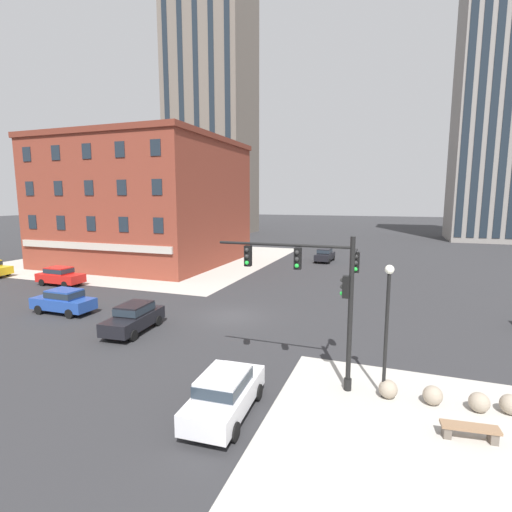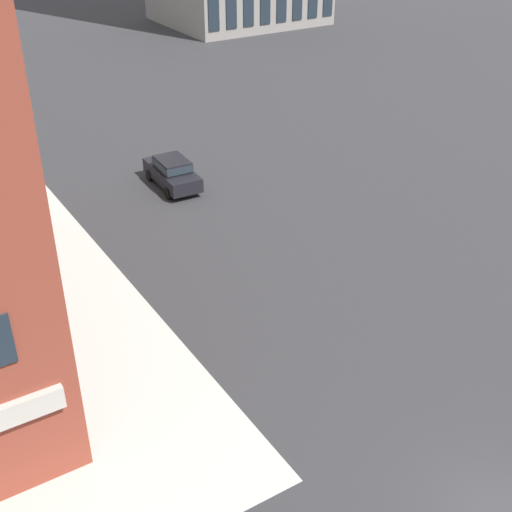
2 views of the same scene
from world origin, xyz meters
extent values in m
plane|color=#2D2D30|center=(0.00, 0.00, 0.00)|extent=(320.00, 320.00, 0.00)
cube|color=#B7B2A8|center=(-20.00, 20.00, 0.00)|extent=(32.00, 32.00, 0.02)
cylinder|color=black|center=(8.59, -7.74, 0.25)|extent=(0.32, 0.32, 0.50)
cylinder|color=black|center=(8.59, -7.74, 3.22)|extent=(0.20, 0.20, 6.43)
cylinder|color=black|center=(5.71, -7.74, 5.99)|extent=(5.76, 0.12, 0.12)
cylinder|color=black|center=(8.59, -6.84, 5.69)|extent=(0.11, 1.80, 0.11)
cube|color=black|center=(6.37, -7.74, 5.44)|extent=(0.28, 0.28, 0.90)
sphere|color=#282828|center=(6.37, -7.90, 5.72)|extent=(0.18, 0.18, 0.18)
sphere|color=#282828|center=(6.37, -7.90, 5.44)|extent=(0.18, 0.18, 0.18)
sphere|color=green|center=(6.37, -7.90, 5.16)|extent=(0.18, 0.18, 0.18)
cube|color=black|center=(4.16, -7.74, 5.44)|extent=(0.28, 0.28, 0.90)
sphere|color=#282828|center=(4.16, -7.90, 5.72)|extent=(0.18, 0.18, 0.18)
sphere|color=#282828|center=(4.16, -7.90, 5.44)|extent=(0.18, 0.18, 0.18)
sphere|color=green|center=(4.16, -7.90, 5.16)|extent=(0.18, 0.18, 0.18)
cube|color=black|center=(8.39, -7.74, 4.39)|extent=(0.28, 0.28, 0.90)
sphere|color=#282828|center=(8.23, -7.74, 4.67)|extent=(0.18, 0.18, 0.18)
sphere|color=#282828|center=(8.23, -7.74, 4.39)|extent=(0.18, 0.18, 0.18)
sphere|color=green|center=(8.23, -7.74, 4.11)|extent=(0.18, 0.18, 0.18)
cube|color=black|center=(8.59, -6.04, 5.14)|extent=(0.28, 0.28, 0.90)
sphere|color=#282828|center=(8.59, -6.20, 5.42)|extent=(0.18, 0.18, 0.18)
sphere|color=#282828|center=(8.59, -6.20, 5.14)|extent=(0.18, 0.18, 0.18)
sphere|color=green|center=(8.59, -6.20, 4.86)|extent=(0.18, 0.18, 0.18)
sphere|color=gray|center=(10.18, -7.84, 0.37)|extent=(0.73, 0.73, 0.73)
sphere|color=gray|center=(11.82, -7.77, 0.37)|extent=(0.73, 0.73, 0.73)
sphere|color=gray|center=(13.41, -7.74, 0.37)|extent=(0.73, 0.73, 0.73)
sphere|color=gray|center=(14.47, -7.51, 0.37)|extent=(0.73, 0.73, 0.73)
cube|color=#8E6B4C|center=(12.78, -9.77, 0.44)|extent=(1.84, 0.68, 0.10)
cube|color=#665B51|center=(12.08, -9.84, 0.20)|extent=(0.28, 0.43, 0.39)
cube|color=#665B51|center=(13.47, -9.69, 0.20)|extent=(0.28, 0.43, 0.39)
cylinder|color=black|center=(10.00, -7.82, 2.52)|extent=(0.14, 0.14, 5.04)
sphere|color=white|center=(10.00, -7.82, 5.22)|extent=(0.36, 0.36, 0.36)
cube|color=silver|center=(4.57, -11.16, 0.70)|extent=(1.98, 4.48, 0.76)
cube|color=silver|center=(4.57, -11.31, 1.38)|extent=(1.60, 2.18, 0.60)
cube|color=#232D38|center=(4.57, -11.31, 1.38)|extent=(1.64, 2.27, 0.40)
cylinder|color=black|center=(3.66, -9.84, 0.32)|extent=(0.25, 0.65, 0.64)
cylinder|color=black|center=(5.33, -9.76, 0.32)|extent=(0.25, 0.65, 0.64)
cylinder|color=black|center=(3.80, -12.57, 0.32)|extent=(0.25, 0.65, 0.64)
cylinder|color=black|center=(5.47, -12.48, 0.32)|extent=(0.25, 0.65, 0.64)
cube|color=black|center=(2.01, 24.89, 0.70)|extent=(1.98, 4.48, 0.76)
cube|color=black|center=(2.00, 24.74, 1.38)|extent=(1.60, 2.19, 0.60)
cube|color=#232D38|center=(2.00, 24.74, 1.38)|extent=(1.64, 2.27, 0.40)
cylinder|color=black|center=(1.24, 26.30, 0.32)|extent=(0.25, 0.65, 0.64)
cylinder|color=black|center=(2.91, 26.21, 0.32)|extent=(0.25, 0.65, 0.64)
cylinder|color=black|center=(1.10, 23.57, 0.32)|extent=(0.25, 0.65, 0.64)
cylinder|color=black|center=(2.77, 23.49, 0.32)|extent=(0.25, 0.65, 0.64)
cube|color=#23479E|center=(-11.32, -3.34, 0.70)|extent=(4.41, 1.78, 0.76)
cube|color=#23479E|center=(-11.17, -3.35, 1.38)|extent=(2.12, 1.51, 0.60)
cube|color=#232D38|center=(-11.17, -3.35, 1.38)|extent=(2.21, 1.54, 0.40)
cylinder|color=black|center=(-12.69, -4.17, 0.32)|extent=(0.64, 0.22, 0.64)
cylinder|color=black|center=(-12.69, -2.50, 0.32)|extent=(0.64, 0.22, 0.64)
cylinder|color=black|center=(-9.96, -4.19, 0.32)|extent=(0.64, 0.22, 0.64)
cylinder|color=black|center=(-9.96, -2.51, 0.32)|extent=(0.64, 0.22, 0.64)
cube|color=black|center=(-4.30, -4.86, 0.70)|extent=(2.10, 4.52, 0.76)
cube|color=black|center=(-4.31, -4.71, 1.38)|extent=(1.65, 2.22, 0.60)
cube|color=#232D38|center=(-4.31, -4.71, 1.38)|extent=(1.70, 2.31, 0.40)
cylinder|color=black|center=(-3.36, -6.15, 0.32)|extent=(0.27, 0.66, 0.64)
cylinder|color=black|center=(-5.03, -6.28, 0.32)|extent=(0.27, 0.66, 0.64)
cylinder|color=black|center=(-3.58, -3.44, 0.32)|extent=(0.27, 0.66, 0.64)
cylinder|color=black|center=(-5.24, -3.56, 0.32)|extent=(0.27, 0.66, 0.64)
cylinder|color=black|center=(-27.28, 4.72, 0.32)|extent=(0.65, 0.26, 0.64)
cube|color=red|center=(-18.56, 3.25, 0.70)|extent=(4.43, 1.84, 0.76)
cube|color=red|center=(-18.71, 3.26, 1.38)|extent=(2.14, 1.53, 0.60)
cube|color=#232D38|center=(-18.71, 3.26, 1.38)|extent=(2.23, 1.57, 0.40)
cylinder|color=black|center=(-17.18, 4.06, 0.32)|extent=(0.64, 0.23, 0.64)
cylinder|color=black|center=(-17.22, 2.39, 0.32)|extent=(0.64, 0.23, 0.64)
cylinder|color=black|center=(-19.91, 4.11, 0.32)|extent=(0.64, 0.23, 0.64)
cylinder|color=black|center=(-19.94, 2.44, 0.32)|extent=(0.64, 0.23, 0.64)
cube|color=brown|center=(-19.04, 17.58, 7.18)|extent=(20.08, 19.16, 14.36)
cube|color=brown|center=(-19.04, 17.58, 14.66)|extent=(20.48, 19.54, 0.60)
cube|color=#B7B2A8|center=(-19.04, 7.88, 3.05)|extent=(19.07, 0.24, 0.70)
cube|color=#1E2833|center=(-27.07, 7.96, 5.39)|extent=(1.10, 0.08, 1.50)
cube|color=#1E2833|center=(-23.05, 7.96, 5.39)|extent=(1.10, 0.08, 1.50)
cube|color=#1E2833|center=(-19.04, 7.96, 5.39)|extent=(1.10, 0.08, 1.50)
cube|color=#1E2833|center=(-15.02, 7.96, 5.39)|extent=(1.10, 0.08, 1.50)
cube|color=#1E2833|center=(-11.01, 7.96, 5.39)|extent=(1.10, 0.08, 1.50)
cube|color=#1E2833|center=(-27.07, 7.96, 8.98)|extent=(1.10, 0.08, 1.50)
cube|color=#1E2833|center=(-23.05, 7.96, 8.98)|extent=(1.10, 0.08, 1.50)
cube|color=#1E2833|center=(-19.04, 7.96, 8.98)|extent=(1.10, 0.08, 1.50)
cube|color=#1E2833|center=(-15.02, 7.96, 8.98)|extent=(1.10, 0.08, 1.50)
cube|color=#1E2833|center=(-11.01, 7.96, 8.98)|extent=(1.10, 0.08, 1.50)
cube|color=#1E2833|center=(-27.07, 7.96, 12.57)|extent=(1.10, 0.08, 1.50)
cube|color=#1E2833|center=(-23.05, 7.96, 12.57)|extent=(1.10, 0.08, 1.50)
cube|color=#1E2833|center=(-19.04, 7.96, 12.57)|extent=(1.10, 0.08, 1.50)
cube|color=#1E2833|center=(-15.02, 7.96, 12.57)|extent=(1.10, 0.08, 1.50)
cube|color=#1E2833|center=(-11.01, 7.96, 12.57)|extent=(1.10, 0.08, 1.50)
cube|color=gray|center=(27.91, 61.06, 25.60)|extent=(16.06, 14.19, 51.20)
cube|color=#1E2833|center=(20.88, 53.92, 25.60)|extent=(1.20, 0.10, 49.16)
cube|color=#1E2833|center=(22.89, 53.92, 25.60)|extent=(1.20, 0.10, 49.16)
cube|color=#1E2833|center=(24.90, 53.92, 25.60)|extent=(1.20, 0.10, 49.16)
cube|color=#1E2833|center=(26.91, 53.92, 25.60)|extent=(1.20, 0.10, 49.16)
cube|color=#70665B|center=(-29.98, 58.39, 29.66)|extent=(17.75, 14.16, 59.31)
cube|color=#1E2833|center=(-37.08, 51.25, 29.66)|extent=(1.20, 0.10, 56.94)
cube|color=#1E2833|center=(-33.53, 51.25, 29.66)|extent=(1.20, 0.10, 56.94)
cube|color=#1E2833|center=(-29.98, 51.25, 29.66)|extent=(1.20, 0.10, 56.94)
cube|color=#1E2833|center=(-26.43, 51.25, 29.66)|extent=(1.20, 0.10, 56.94)
cube|color=#1E2833|center=(-22.88, 51.25, 29.66)|extent=(1.20, 0.10, 56.94)
camera|label=1|loc=(10.09, -23.15, 7.91)|focal=26.93mm
camera|label=2|loc=(-12.61, -7.08, 15.94)|focal=47.74mm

